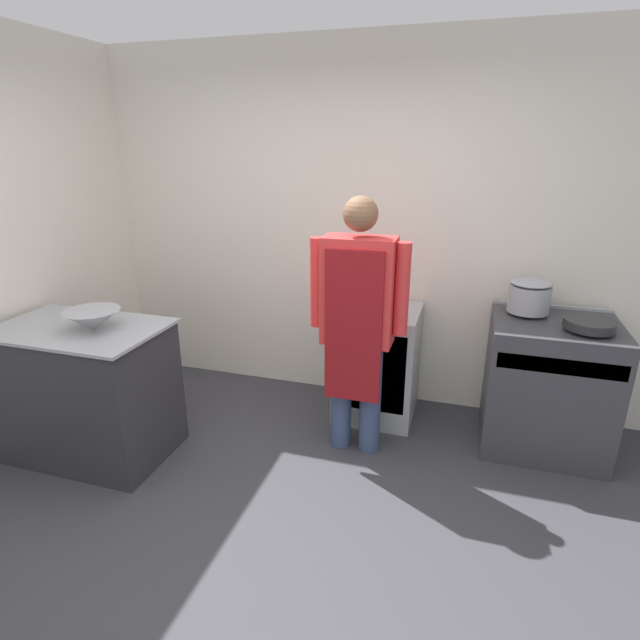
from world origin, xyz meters
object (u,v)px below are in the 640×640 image
Objects in this scene: stove at (547,385)px; person_cook at (357,315)px; fridge_unit at (377,363)px; mixing_bowl at (93,320)px; saute_pan at (590,324)px; stock_pot at (530,296)px.

person_cook is (-1.21, -0.42, 0.51)m from stove.
fridge_unit is (-1.16, 0.08, -0.03)m from stove.
saute_pan is (2.90, 0.86, -0.02)m from mixing_bowl.
stock_pot is at bearing 27.49° from person_cook.
stove is 1.17m from fridge_unit.
stock_pot is at bearing 145.90° from stove.
fridge_unit is 0.50× the size of person_cook.
person_cook is 1.62m from mixing_bowl.
fridge_unit is at bearing 175.99° from stove.
fridge_unit is at bearing -177.83° from stock_pot.
saute_pan is (1.32, -0.20, 0.52)m from fridge_unit.
saute_pan is at bearing 12.54° from person_cook.
mixing_bowl is at bearing -163.48° from saute_pan.
person_cook is 6.31× the size of stock_pot.
stove reaches higher than fridge_unit.
fridge_unit is at bearing 33.85° from mixing_bowl.
fridge_unit is 1.16m from stock_pot.
stove is 0.61m from stock_pot.
person_cook is at bearing -95.80° from fridge_unit.
fridge_unit is 0.74m from person_cook.
stove is at bearing -34.10° from stock_pot.
saute_pan is at bearing -8.54° from fridge_unit.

